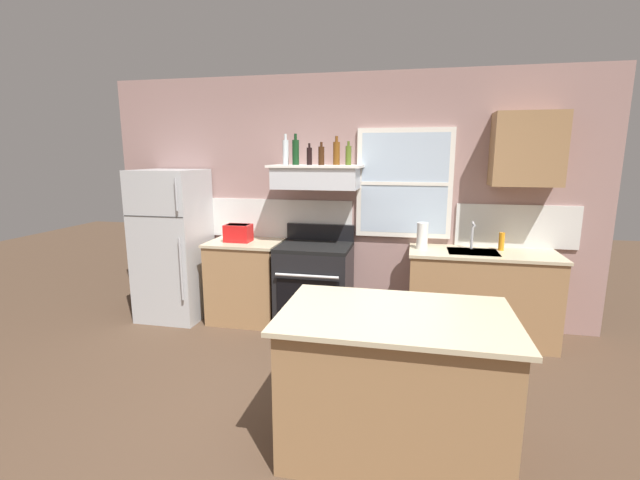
{
  "coord_description": "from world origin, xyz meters",
  "views": [
    {
      "loc": [
        0.75,
        -2.5,
        1.85
      ],
      "look_at": [
        -0.05,
        1.2,
        1.1
      ],
      "focal_mm": 24.25,
      "sensor_mm": 36.0,
      "label": 1
    }
  ],
  "objects": [
    {
      "name": "bottle_brown_stout",
      "position": [
        -0.19,
        1.9,
        1.84
      ],
      "size": [
        0.06,
        0.06,
        0.23
      ],
      "color": "#381E0F",
      "rests_on": "range_hood_shelf"
    },
    {
      "name": "bottle_amber_wine",
      "position": [
        -0.05,
        2.0,
        1.87
      ],
      "size": [
        0.07,
        0.07,
        0.29
      ],
      "color": "brown",
      "rests_on": "range_hood_shelf"
    },
    {
      "name": "ground_plane",
      "position": [
        0.0,
        0.0,
        0.0
      ],
      "size": [
        16.0,
        16.0,
        0.0
      ],
      "primitive_type": "plane",
      "color": "#4C3828"
    },
    {
      "name": "counter_left_of_stove",
      "position": [
        -1.05,
        1.9,
        0.46
      ],
      "size": [
        0.79,
        0.63,
        0.91
      ],
      "color": "#9E754C",
      "rests_on": "ground_plane"
    },
    {
      "name": "range_hood_shelf",
      "position": [
        -0.25,
        1.96,
        1.62
      ],
      "size": [
        0.96,
        0.52,
        0.24
      ],
      "color": "silver"
    },
    {
      "name": "refrigerator",
      "position": [
        -1.9,
        1.84,
        0.84
      ],
      "size": [
        0.7,
        0.72,
        1.69
      ],
      "color": "#B7BABC",
      "rests_on": "ground_plane"
    },
    {
      "name": "upper_cabinet_right",
      "position": [
        1.8,
        2.04,
        1.9
      ],
      "size": [
        0.64,
        0.32,
        0.7
      ],
      "color": "#9E754C"
    },
    {
      "name": "toaster",
      "position": [
        -1.11,
        1.87,
        1.01
      ],
      "size": [
        0.3,
        0.2,
        0.19
      ],
      "color": "red",
      "rests_on": "counter_left_of_stove"
    },
    {
      "name": "sink_faucet",
      "position": [
        1.35,
        2.0,
        1.08
      ],
      "size": [
        0.03,
        0.17,
        0.28
      ],
      "color": "silver",
      "rests_on": "counter_right_with_sink"
    },
    {
      "name": "kitchen_island",
      "position": [
        0.68,
        0.01,
        0.46
      ],
      "size": [
        1.4,
        0.9,
        0.91
      ],
      "color": "#9E754C",
      "rests_on": "ground_plane"
    },
    {
      "name": "stove_range",
      "position": [
        -0.25,
        1.86,
        0.46
      ],
      "size": [
        0.76,
        0.69,
        1.09
      ],
      "color": "black",
      "rests_on": "ground_plane"
    },
    {
      "name": "bottle_clear_tall",
      "position": [
        -0.6,
        2.0,
        1.88
      ],
      "size": [
        0.06,
        0.06,
        0.32
      ],
      "color": "silver",
      "rests_on": "range_hood_shelf"
    },
    {
      "name": "paper_towel_roll",
      "position": [
        0.86,
        1.9,
        1.04
      ],
      "size": [
        0.11,
        0.11,
        0.27
      ],
      "primitive_type": "cylinder",
      "color": "white",
      "rests_on": "counter_right_with_sink"
    },
    {
      "name": "bottle_dark_green_wine",
      "position": [
        -0.46,
        1.91,
        1.88
      ],
      "size": [
        0.07,
        0.07,
        0.32
      ],
      "color": "#143819",
      "rests_on": "range_hood_shelf"
    },
    {
      "name": "bottle_olive_oil_square",
      "position": [
        0.09,
        1.95,
        1.85
      ],
      "size": [
        0.06,
        0.06,
        0.24
      ],
      "color": "#4C601E",
      "rests_on": "range_hood_shelf"
    },
    {
      "name": "counter_right_with_sink",
      "position": [
        1.45,
        1.9,
        0.46
      ],
      "size": [
        1.43,
        0.63,
        0.91
      ],
      "color": "#9E754C",
      "rests_on": "ground_plane"
    },
    {
      "name": "dish_soap_bottle",
      "position": [
        1.63,
        2.0,
        1.0
      ],
      "size": [
        0.06,
        0.06,
        0.18
      ],
      "primitive_type": "cylinder",
      "color": "orange",
      "rests_on": "counter_right_with_sink"
    },
    {
      "name": "bottle_balsamic_dark",
      "position": [
        -0.32,
        1.93,
        1.84
      ],
      "size": [
        0.06,
        0.06,
        0.22
      ],
      "color": "black",
      "rests_on": "range_hood_shelf"
    },
    {
      "name": "back_wall",
      "position": [
        0.03,
        2.23,
        1.35
      ],
      "size": [
        5.4,
        0.11,
        2.7
      ],
      "color": "gray",
      "rests_on": "ground_plane"
    }
  ]
}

